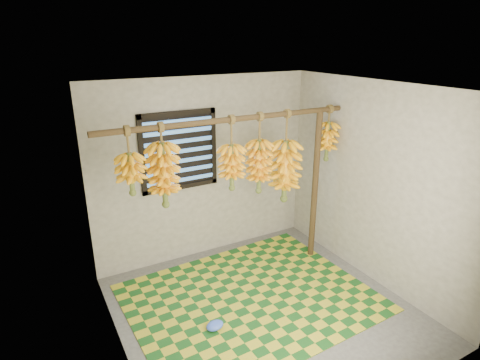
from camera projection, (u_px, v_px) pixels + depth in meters
floor at (264, 310)px, 4.42m from camera, size 3.00×3.00×0.01m
ceiling at (270, 88)px, 3.61m from camera, size 3.00×3.00×0.01m
wall_back at (205, 169)px, 5.25m from camera, size 3.00×0.01×2.40m
wall_left at (114, 246)px, 3.33m from camera, size 0.01×3.00×2.40m
wall_right at (375, 185)px, 4.70m from camera, size 0.01×3.00×2.40m
window at (179, 151)px, 4.97m from camera, size 1.00×0.04×1.00m
hanging_pole at (233, 119)px, 4.32m from camera, size 3.00×0.06×0.06m
support_post at (315, 187)px, 5.21m from camera, size 0.08×0.08×2.00m
woven_mat at (250, 298)px, 4.62m from camera, size 2.73×2.22×0.01m
plastic_bag at (215, 325)px, 4.11m from camera, size 0.22×0.17×0.08m
banana_bunch_a at (131, 174)px, 3.94m from camera, size 0.29×0.29×0.70m
banana_bunch_b at (164, 175)px, 4.12m from camera, size 0.32×0.32×0.90m
banana_bunch_c at (232, 167)px, 4.49m from camera, size 0.30×0.30×0.86m
banana_bunch_d at (259, 166)px, 4.67m from camera, size 0.31×0.31×0.96m
banana_bunch_e at (285, 171)px, 4.89m from camera, size 0.37×0.37×1.14m
banana_bunch_f at (327, 141)px, 5.08m from camera, size 0.27×0.27×0.71m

